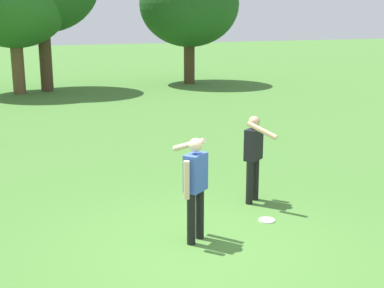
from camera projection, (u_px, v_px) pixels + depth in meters
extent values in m
plane|color=#447530|center=(206.00, 247.00, 7.93)|extent=(120.00, 120.00, 0.00)
cylinder|color=black|center=(255.00, 179.00, 9.89)|extent=(0.13, 0.13, 0.82)
cylinder|color=black|center=(250.00, 183.00, 9.67)|extent=(0.13, 0.13, 0.82)
cube|color=black|center=(254.00, 144.00, 9.61)|extent=(0.44, 0.40, 0.58)
sphere|color=tan|center=(254.00, 122.00, 9.51)|extent=(0.21, 0.21, 0.21)
cylinder|color=tan|center=(259.00, 144.00, 9.84)|extent=(0.09, 0.09, 0.58)
cylinder|color=tan|center=(262.00, 130.00, 9.18)|extent=(0.41, 0.52, 0.28)
cylinder|color=black|center=(191.00, 219.00, 7.94)|extent=(0.13, 0.13, 0.82)
cylinder|color=black|center=(200.00, 213.00, 8.15)|extent=(0.13, 0.13, 0.82)
cube|color=#3856B7|center=(196.00, 172.00, 7.88)|extent=(0.44, 0.40, 0.58)
sphere|color=beige|center=(196.00, 145.00, 7.78)|extent=(0.21, 0.21, 0.21)
cylinder|color=beige|center=(187.00, 180.00, 7.68)|extent=(0.09, 0.09, 0.58)
cylinder|color=beige|center=(189.00, 145.00, 8.15)|extent=(0.41, 0.52, 0.28)
cylinder|color=white|center=(267.00, 220.00, 8.94)|extent=(0.27, 0.27, 0.03)
cylinder|color=brown|center=(18.00, 63.00, 23.45)|extent=(0.55, 0.55, 2.76)
ellipsoid|color=#286023|center=(13.00, 1.00, 22.81)|extent=(4.82, 4.82, 4.10)
cylinder|color=#4C3823|center=(45.00, 54.00, 24.29)|extent=(0.57, 0.57, 3.45)
cylinder|color=#4C3823|center=(189.00, 58.00, 27.13)|extent=(0.56, 0.56, 2.64)
ellipsoid|color=#21511E|center=(189.00, 4.00, 26.49)|extent=(5.05, 5.05, 4.29)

